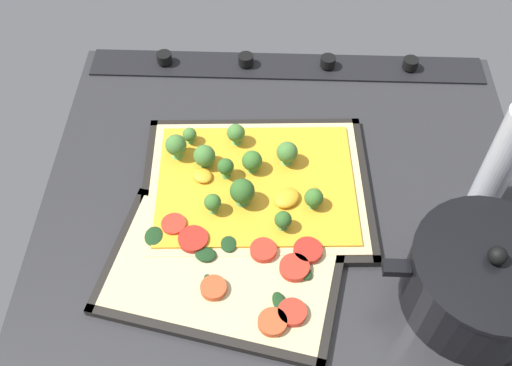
# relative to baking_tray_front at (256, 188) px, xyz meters

# --- Properties ---
(ground_plane) EXTENTS (0.76, 0.69, 0.03)m
(ground_plane) POSITION_rel_baking_tray_front_xyz_m (-0.05, 0.02, -0.02)
(ground_plane) COLOR #28282B
(stove_control_panel) EXTENTS (0.73, 0.07, 0.03)m
(stove_control_panel) POSITION_rel_baking_tray_front_xyz_m (-0.05, -0.29, 0.00)
(stove_control_panel) COLOR black
(stove_control_panel) RESTS_ON ground_plane
(baking_tray_front) EXTENTS (0.37, 0.30, 0.01)m
(baking_tray_front) POSITION_rel_baking_tray_front_xyz_m (0.00, 0.00, 0.00)
(baking_tray_front) COLOR black
(baking_tray_front) RESTS_ON ground_plane
(broccoli_pizza) EXTENTS (0.34, 0.27, 0.06)m
(broccoli_pizza) POSITION_rel_baking_tray_front_xyz_m (0.01, -0.00, 0.02)
(broccoli_pizza) COLOR #D3B77F
(broccoli_pizza) RESTS_ON baking_tray_front
(baking_tray_back) EXTENTS (0.37, 0.28, 0.01)m
(baking_tray_back) POSITION_rel_baking_tray_front_xyz_m (0.04, 0.15, 0.00)
(baking_tray_back) COLOR black
(baking_tray_back) RESTS_ON ground_plane
(veggie_pizza_back) EXTENTS (0.34, 0.25, 0.02)m
(veggie_pizza_back) POSITION_rel_baking_tray_front_xyz_m (0.03, 0.15, 0.01)
(veggie_pizza_back) COLOR tan
(veggie_pizza_back) RESTS_ON baking_tray_back
(cooking_pot) EXTENTS (0.27, 0.20, 0.13)m
(cooking_pot) POSITION_rel_baking_tray_front_xyz_m (-0.30, 0.18, 0.05)
(cooking_pot) COLOR black
(cooking_pot) RESTS_ON ground_plane
(oil_bottle) EXTENTS (0.05, 0.05, 0.24)m
(oil_bottle) POSITION_rel_baking_tray_front_xyz_m (-0.35, 0.01, 0.10)
(oil_bottle) COLOR #B7BCC6
(oil_bottle) RESTS_ON ground_plane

